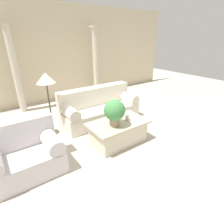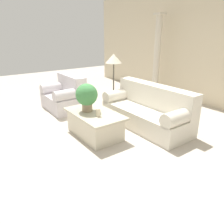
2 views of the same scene
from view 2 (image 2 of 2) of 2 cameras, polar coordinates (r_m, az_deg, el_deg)
ground_plane at (r=4.68m, az=0.82°, el=-4.86°), size 16.00×16.00×0.00m
wall_back at (r=6.64m, az=24.10°, el=15.25°), size 10.00×0.06×3.20m
sofa_long at (r=4.87m, az=9.26°, el=0.45°), size 2.11×0.84×0.90m
loveseat at (r=6.02m, az=-12.10°, el=4.23°), size 1.17×0.84×0.90m
coffee_table at (r=4.40m, az=-4.55°, el=-3.07°), size 1.28×0.75×0.49m
potted_plant at (r=4.30m, az=-6.63°, el=4.27°), size 0.43×0.43×0.56m
pillar_candle at (r=4.09m, az=-3.64°, el=-0.09°), size 0.08×0.08×0.15m
floor_lamp at (r=5.64m, az=0.42°, el=12.97°), size 0.41×0.41×1.47m
column_left at (r=7.13m, az=11.67°, el=14.17°), size 0.28×0.28×2.50m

